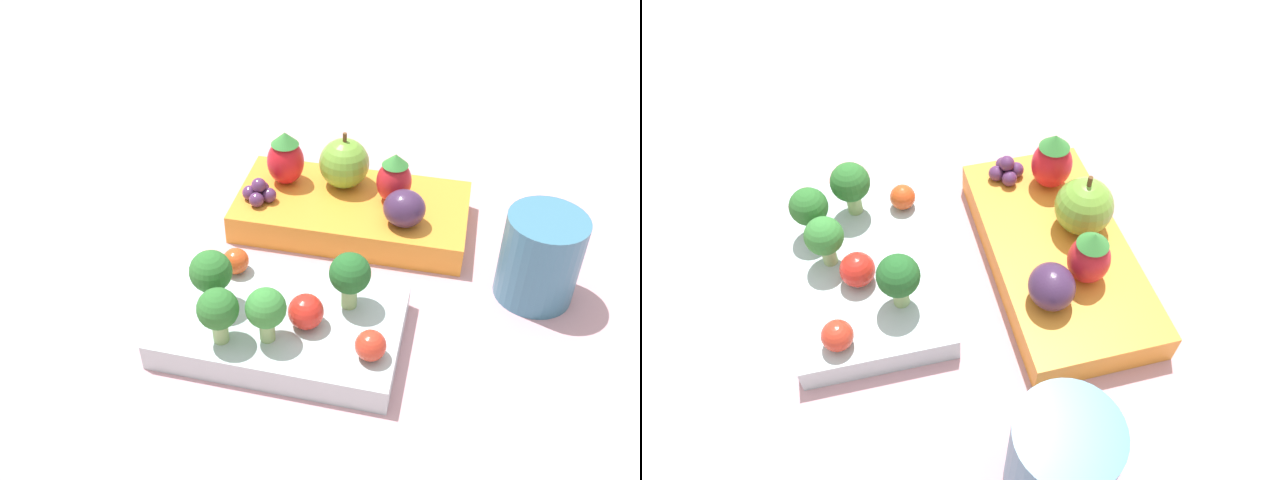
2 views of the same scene
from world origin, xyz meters
TOP-DOWN VIEW (x-y plane):
  - ground_plane at (0.00, 0.00)m, footprint 4.00×4.00m
  - bento_box_savoury at (0.01, 0.08)m, footprint 0.18×0.12m
  - bento_box_fruit at (-0.01, -0.07)m, footprint 0.21×0.11m
  - broccoli_floret_0 at (-0.03, 0.06)m, footprint 0.03×0.03m
  - broccoli_floret_1 at (0.07, 0.08)m, footprint 0.03×0.03m
  - broccoli_floret_2 at (0.05, 0.11)m, footprint 0.03×0.03m
  - broccoli_floret_3 at (0.02, 0.10)m, footprint 0.03×0.03m
  - cherry_tomato_0 at (-0.01, 0.08)m, footprint 0.03×0.03m
  - cherry_tomato_1 at (-0.06, 0.11)m, footprint 0.02×0.02m
  - cherry_tomato_2 at (0.06, 0.04)m, footprint 0.02×0.02m
  - apple at (-0.00, -0.10)m, footprint 0.05×0.05m
  - strawberry_0 at (-0.05, -0.08)m, footprint 0.03×0.03m
  - strawberry_1 at (0.05, -0.09)m, footprint 0.03×0.03m
  - plum at (-0.06, -0.05)m, footprint 0.04×0.03m
  - grape_cluster at (0.07, -0.06)m, footprint 0.03×0.03m
  - drinking_cup at (-0.17, -0.01)m, footprint 0.06×0.06m

SIDE VIEW (x-z plane):
  - ground_plane at x=0.00m, z-range 0.00..0.00m
  - bento_box_savoury at x=0.01m, z-range 0.00..0.02m
  - bento_box_fruit at x=-0.01m, z-range 0.00..0.03m
  - cherry_tomato_2 at x=0.06m, z-range 0.02..0.04m
  - cherry_tomato_1 at x=-0.06m, z-range 0.02..0.05m
  - cherry_tomato_0 at x=-0.01m, z-range 0.02..0.05m
  - grape_cluster at x=0.07m, z-range 0.02..0.05m
  - drinking_cup at x=-0.17m, z-range 0.00..0.08m
  - plum at x=-0.06m, z-range 0.03..0.06m
  - strawberry_0 at x=-0.05m, z-range 0.03..0.07m
  - apple at x=0.00m, z-range 0.02..0.08m
  - broccoli_floret_3 at x=0.02m, z-range 0.03..0.07m
  - broccoli_floret_2 at x=0.05m, z-range 0.03..0.07m
  - strawberry_1 at x=0.05m, z-range 0.03..0.08m
  - broccoli_floret_0 at x=-0.03m, z-range 0.03..0.08m
  - broccoli_floret_1 at x=0.07m, z-range 0.03..0.08m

